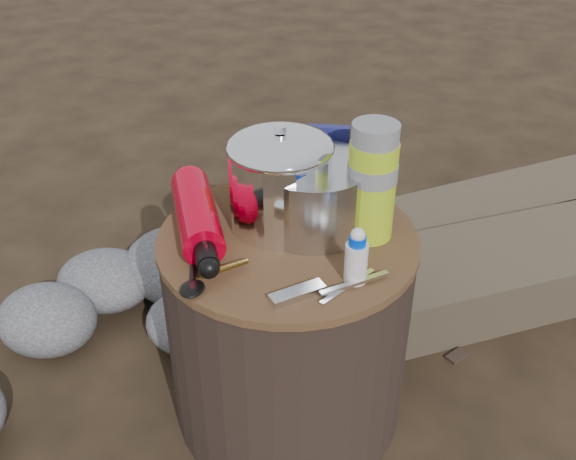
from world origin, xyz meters
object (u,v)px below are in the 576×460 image
(stump, at_px, (288,327))
(thermos, at_px, (372,182))
(travel_mug, at_px, (353,178))
(fuel_bottle, at_px, (197,214))
(camping_pot, at_px, (280,179))
(log_main, at_px, (532,265))

(stump, height_order, thermos, thermos)
(stump, xyz_separation_m, travel_mug, (0.09, 0.16, 0.29))
(fuel_bottle, bearing_deg, stump, -19.35)
(camping_pot, xyz_separation_m, travel_mug, (0.12, 0.12, -0.04))
(thermos, bearing_deg, log_main, 55.76)
(stump, height_order, camping_pot, camping_pot)
(log_main, bearing_deg, camping_pot, -79.71)
(stump, bearing_deg, log_main, 49.47)
(camping_pot, bearing_deg, travel_mug, 45.03)
(log_main, xyz_separation_m, travel_mug, (-0.44, -0.46, 0.45))
(log_main, height_order, camping_pot, camping_pot)
(stump, distance_m, thermos, 0.38)
(log_main, height_order, thermos, thermos)
(log_main, bearing_deg, travel_mug, -79.46)
(fuel_bottle, distance_m, travel_mug, 0.33)
(stump, bearing_deg, travel_mug, 60.59)
(stump, relative_size, fuel_bottle, 1.55)
(stump, height_order, log_main, stump)
(fuel_bottle, bearing_deg, log_main, 12.47)
(fuel_bottle, bearing_deg, thermos, -14.71)
(thermos, relative_size, travel_mug, 1.92)
(fuel_bottle, height_order, thermos, thermos)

